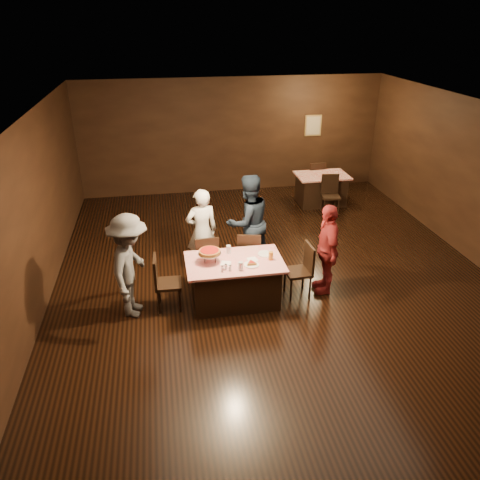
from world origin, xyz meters
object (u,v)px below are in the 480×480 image
at_px(pizza_stand, 210,252).
at_px(glass_amber, 271,256).
at_px(chair_back_far, 314,178).
at_px(diner_grey_knit, 130,266).
at_px(chair_far_right, 249,254).
at_px(diner_navy_hoodie, 248,222).
at_px(chair_end_left, 168,283).
at_px(back_table, 321,189).
at_px(chair_end_right, 298,271).
at_px(chair_back_near, 331,195).
at_px(glass_back, 229,249).
at_px(diner_red_shirt, 327,249).
at_px(chair_far_left, 206,258).
at_px(glass_front_left, 241,266).
at_px(diner_white_jacket, 202,231).
at_px(plate_empty, 265,254).
at_px(main_table, 235,281).

distance_m(pizza_stand, glass_amber, 1.01).
bearing_deg(chair_back_far, diner_grey_knit, 40.92).
relative_size(chair_far_right, diner_navy_hoodie, 0.51).
xyz_separation_m(chair_end_left, diner_navy_hoodie, (1.55, 1.17, 0.45)).
xyz_separation_m(back_table, diner_navy_hoodie, (-2.46, -2.92, 0.54)).
distance_m(chair_end_right, chair_back_near, 3.84).
relative_size(chair_far_right, glass_back, 6.79).
relative_size(chair_end_left, glass_amber, 6.79).
xyz_separation_m(back_table, glass_amber, (-2.31, -4.14, 0.46)).
xyz_separation_m(diner_grey_knit, diner_red_shirt, (3.28, 0.13, -0.06)).
distance_m(diner_navy_hoodie, diner_red_shirt, 1.60).
height_order(chair_back_near, pizza_stand, pizza_stand).
xyz_separation_m(back_table, chair_far_left, (-3.31, -3.34, 0.09)).
relative_size(chair_end_right, pizza_stand, 2.50).
relative_size(chair_back_near, chair_back_far, 1.00).
relative_size(chair_back_far, glass_front_left, 6.79).
distance_m(back_table, chair_back_near, 0.71).
bearing_deg(chair_end_left, chair_far_right, -61.24).
bearing_deg(chair_far_right, diner_grey_knit, 34.53).
xyz_separation_m(back_table, diner_white_jacket, (-3.33, -2.93, 0.43)).
bearing_deg(pizza_stand, chair_end_left, -175.91).
distance_m(chair_far_right, chair_end_right, 1.03).
bearing_deg(chair_far_left, plate_empty, 144.07).
xyz_separation_m(diner_red_shirt, glass_front_left, (-1.57, -0.38, 0.03)).
relative_size(chair_end_right, chair_back_far, 1.00).
relative_size(chair_end_left, pizza_stand, 2.50).
bearing_deg(diner_red_shirt, chair_back_far, 170.82).
xyz_separation_m(diner_grey_knit, pizza_stand, (1.27, 0.10, 0.08)).
bearing_deg(chair_end_right, pizza_stand, -95.13).
bearing_deg(back_table, glass_back, -128.06).
relative_size(chair_back_near, diner_red_shirt, 0.59).
xyz_separation_m(back_table, pizza_stand, (-3.31, -4.04, 0.57)).
bearing_deg(plate_empty, glass_back, 165.96).
bearing_deg(diner_grey_knit, diner_red_shirt, -75.44).
xyz_separation_m(plate_empty, glass_back, (-0.60, 0.15, 0.06)).
distance_m(plate_empty, glass_back, 0.62).
xyz_separation_m(chair_far_left, diner_red_shirt, (2.02, -0.67, 0.34)).
distance_m(diner_navy_hoodie, glass_amber, 1.23).
bearing_deg(diner_red_shirt, chair_far_left, -101.83).
height_order(back_table, plate_empty, plate_empty).
bearing_deg(chair_back_near, glass_front_left, -120.08).
bearing_deg(chair_far_right, glass_back, 58.35).
height_order(chair_far_right, diner_navy_hoodie, diner_navy_hoodie).
bearing_deg(diner_white_jacket, back_table, -148.28).
bearing_deg(diner_navy_hoodie, back_table, -151.55).
relative_size(chair_far_left, chair_back_near, 1.00).
height_order(chair_far_left, diner_red_shirt, diner_red_shirt).
height_order(chair_end_left, chair_end_right, same).
relative_size(diner_navy_hoodie, glass_back, 13.20).
bearing_deg(main_table, chair_end_left, -180.00).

